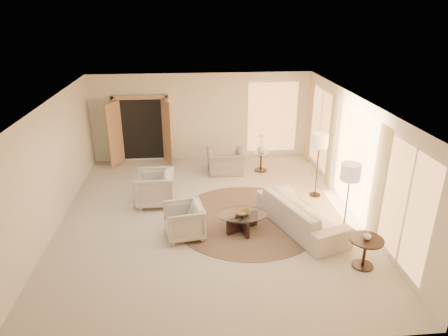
{
  "coord_description": "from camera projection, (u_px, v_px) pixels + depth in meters",
  "views": [
    {
      "loc": [
        -0.4,
        -8.46,
        4.77
      ],
      "look_at": [
        0.4,
        0.4,
        1.1
      ],
      "focal_mm": 32.0,
      "sensor_mm": 36.0,
      "label": 1
    }
  ],
  "objects": [
    {
      "name": "bowl",
      "position": [
        242.0,
        212.0,
        8.91
      ],
      "size": [
        0.43,
        0.43,
        0.08
      ],
      "primitive_type": "imported",
      "rotation": [
        0.0,
        0.0,
        0.32
      ],
      "color": "brown",
      "rests_on": "coffee_table"
    },
    {
      "name": "armchair_right",
      "position": [
        184.0,
        219.0,
        8.7
      ],
      "size": [
        0.88,
        0.92,
        0.83
      ],
      "primitive_type": "imported",
      "rotation": [
        0.0,
        0.0,
        -1.4
      ],
      "color": "beige",
      "rests_on": "room"
    },
    {
      "name": "end_table",
      "position": [
        365.0,
        248.0,
        7.67
      ],
      "size": [
        0.65,
        0.65,
        0.62
      ],
      "rotation": [
        0.0,
        0.0,
        -0.4
      ],
      "color": "black",
      "rests_on": "room"
    },
    {
      "name": "side_table",
      "position": [
        261.0,
        160.0,
        12.19
      ],
      "size": [
        0.5,
        0.5,
        0.58
      ],
      "rotation": [
        0.0,
        0.0,
        0.03
      ],
      "color": "black",
      "rests_on": "room"
    },
    {
      "name": "curtains_right",
      "position": [
        337.0,
        148.0,
        10.35
      ],
      "size": [
        0.06,
        5.2,
        2.6
      ],
      "primitive_type": null,
      "color": "#C6B88D",
      "rests_on": "room"
    },
    {
      "name": "french_doors",
      "position": [
        142.0,
        130.0,
        12.59
      ],
      "size": [
        1.95,
        0.66,
        2.16
      ],
      "color": "tan",
      "rests_on": "room"
    },
    {
      "name": "sofa",
      "position": [
        301.0,
        213.0,
        9.07
      ],
      "size": [
        1.75,
        2.63,
        0.72
      ],
      "primitive_type": "imported",
      "rotation": [
        0.0,
        0.0,
        1.92
      ],
      "color": "beige",
      "rests_on": "room"
    },
    {
      "name": "windows_right",
      "position": [
        352.0,
        159.0,
        9.51
      ],
      "size": [
        0.1,
        6.4,
        2.4
      ],
      "primitive_type": null,
      "color": "#FFB266",
      "rests_on": "room"
    },
    {
      "name": "window_back_corner",
      "position": [
        272.0,
        117.0,
        12.96
      ],
      "size": [
        1.7,
        0.1,
        2.4
      ],
      "primitive_type": null,
      "color": "#FFB266",
      "rests_on": "room"
    },
    {
      "name": "end_vase",
      "position": [
        367.0,
        236.0,
        7.57
      ],
      "size": [
        0.16,
        0.16,
        0.16
      ],
      "primitive_type": "imported",
      "rotation": [
        0.0,
        0.0,
        -0.06
      ],
      "color": "silver",
      "rests_on": "end_table"
    },
    {
      "name": "armchair_left",
      "position": [
        155.0,
        187.0,
        10.12
      ],
      "size": [
        0.87,
        0.93,
        0.95
      ],
      "primitive_type": "imported",
      "rotation": [
        0.0,
        0.0,
        -1.58
      ],
      "color": "beige",
      "rests_on": "room"
    },
    {
      "name": "area_rug",
      "position": [
        247.0,
        218.0,
        9.56
      ],
      "size": [
        4.49,
        4.49,
        0.01
      ],
      "primitive_type": "cylinder",
      "rotation": [
        0.0,
        0.0,
        -0.33
      ],
      "color": "#3D2C21",
      "rests_on": "room"
    },
    {
      "name": "coffee_table",
      "position": [
        242.0,
        220.0,
        8.99
      ],
      "size": [
        1.48,
        1.48,
        0.41
      ],
      "rotation": [
        0.0,
        0.0,
        -0.43
      ],
      "color": "black",
      "rests_on": "room"
    },
    {
      "name": "side_vase",
      "position": [
        261.0,
        149.0,
        12.05
      ],
      "size": [
        0.33,
        0.33,
        0.27
      ],
      "primitive_type": "imported",
      "rotation": [
        0.0,
        0.0,
        -0.32
      ],
      "color": "silver",
      "rests_on": "side_table"
    },
    {
      "name": "floor_lamp_far",
      "position": [
        350.0,
        175.0,
        8.28
      ],
      "size": [
        0.42,
        0.42,
        1.73
      ],
      "rotation": [
        0.0,
        0.0,
        0.09
      ],
      "color": "black",
      "rests_on": "room"
    },
    {
      "name": "room",
      "position": [
        208.0,
        163.0,
        9.11
      ],
      "size": [
        7.04,
        8.04,
        2.83
      ],
      "color": "beige",
      "rests_on": "ground"
    },
    {
      "name": "accent_chair",
      "position": [
        225.0,
        158.0,
        11.98
      ],
      "size": [
        1.09,
        0.71,
        0.95
      ],
      "primitive_type": "imported",
      "rotation": [
        0.0,
        0.0,
        3.15
      ],
      "color": "gray",
      "rests_on": "room"
    },
    {
      "name": "floor_lamp_near",
      "position": [
        320.0,
        143.0,
        10.17
      ],
      "size": [
        0.42,
        0.42,
        1.74
      ],
      "rotation": [
        0.0,
        0.0,
        0.19
      ],
      "color": "black",
      "rests_on": "room"
    }
  ]
}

